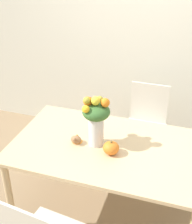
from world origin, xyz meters
TOP-DOWN VIEW (x-y plane):
  - ground_plane at (0.00, 0.00)m, footprint 12.00×12.00m
  - wall_back at (0.00, 1.39)m, footprint 8.00×0.06m
  - dining_table at (0.00, 0.00)m, footprint 1.57×0.95m
  - flower_vase at (-0.11, -0.00)m, footprint 0.23×0.24m
  - pumpkin at (0.05, -0.09)m, footprint 0.13×0.13m
  - turkey_figurine at (-0.26, -0.03)m, footprint 0.09×0.12m
  - dining_chair_near_window at (0.17, 0.86)m, footprint 0.42×0.42m

SIDE VIEW (x-z plane):
  - ground_plane at x=0.00m, z-range 0.00..0.00m
  - dining_chair_near_window at x=0.17m, z-range 0.02..0.91m
  - dining_table at x=0.00m, z-range 0.29..1.03m
  - turkey_figurine at x=-0.26m, z-range 0.74..0.81m
  - pumpkin at x=0.05m, z-range 0.74..0.85m
  - flower_vase at x=-0.11m, z-range 0.76..1.20m
  - wall_back at x=0.00m, z-range 0.00..2.70m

